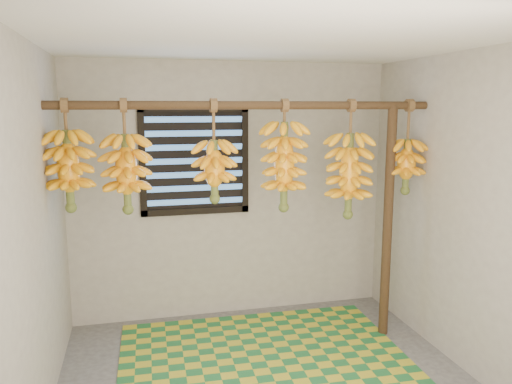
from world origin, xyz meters
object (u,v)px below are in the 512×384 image
object	(u,v)px
woven_mat	(266,362)
banana_bunch_b	(126,173)
support_post	(388,224)
banana_bunch_e	(349,176)
banana_bunch_a	(69,170)
banana_bunch_c	(214,171)
banana_bunch_d	(284,166)
banana_bunch_f	(406,166)

from	to	relation	value
woven_mat	banana_bunch_b	world-z (taller)	banana_bunch_b
support_post	banana_bunch_e	world-z (taller)	banana_bunch_e
banana_bunch_a	banana_bunch_c	bearing A→B (deg)	0.00
banana_bunch_d	banana_bunch_c	bearing A→B (deg)	180.00
banana_bunch_d	support_post	bearing A→B (deg)	0.00
woven_mat	banana_bunch_b	distance (m)	1.82
banana_bunch_f	banana_bunch_a	bearing A→B (deg)	180.00
support_post	banana_bunch_a	xyz separation A→B (m)	(-2.55, 0.00, 0.54)
support_post	banana_bunch_a	world-z (taller)	banana_bunch_a
banana_bunch_a	banana_bunch_f	world-z (taller)	same
support_post	woven_mat	distance (m)	1.54
support_post	banana_bunch_e	distance (m)	0.57
woven_mat	banana_bunch_c	xyz separation A→B (m)	(-0.35, 0.25, 1.50)
banana_bunch_c	banana_bunch_f	xyz separation A→B (m)	(1.64, -0.00, -0.01)
woven_mat	banana_bunch_b	bearing A→B (deg)	166.06
banana_bunch_a	banana_bunch_b	size ratio (longest dim) A/B	0.96
banana_bunch_a	banana_bunch_d	bearing A→B (deg)	0.00
support_post	woven_mat	size ratio (longest dim) A/B	0.88
banana_bunch_a	banana_bunch_b	bearing A→B (deg)	0.00
banana_bunch_a	banana_bunch_c	world-z (taller)	same
banana_bunch_a	banana_bunch_e	size ratio (longest dim) A/B	0.83
banana_bunch_b	banana_bunch_d	distance (m)	1.22
banana_bunch_b	banana_bunch_c	world-z (taller)	same
support_post	banana_bunch_f	xyz separation A→B (m)	(0.15, -0.00, 0.49)
banana_bunch_c	banana_bunch_a	bearing A→B (deg)	-180.00
woven_mat	banana_bunch_e	distance (m)	1.64
banana_bunch_d	banana_bunch_a	bearing A→B (deg)	180.00
support_post	banana_bunch_f	bearing A→B (deg)	-0.00
woven_mat	banana_bunch_e	world-z (taller)	banana_bunch_e
banana_bunch_a	banana_bunch_d	size ratio (longest dim) A/B	0.91
woven_mat	banana_bunch_b	xyz separation A→B (m)	(-1.00, 0.25, 1.50)
woven_mat	banana_bunch_f	bearing A→B (deg)	10.89
support_post	banana_bunch_c	distance (m)	1.58
banana_bunch_d	banana_bunch_f	xyz separation A→B (m)	(1.08, -0.00, -0.03)
banana_bunch_f	banana_bunch_c	bearing A→B (deg)	180.00
banana_bunch_e	banana_bunch_f	world-z (taller)	same
banana_bunch_c	banana_bunch_e	distance (m)	1.12
support_post	woven_mat	bearing A→B (deg)	-167.73
banana_bunch_e	banana_bunch_f	size ratio (longest dim) A/B	1.23
support_post	banana_bunch_b	size ratio (longest dim) A/B	2.39
banana_bunch_d	banana_bunch_b	bearing A→B (deg)	180.00
woven_mat	banana_bunch_c	distance (m)	1.56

